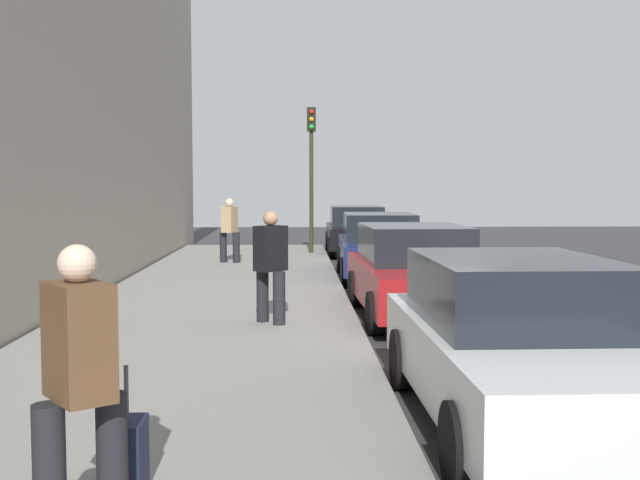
{
  "coord_description": "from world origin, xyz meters",
  "views": [
    {
      "loc": [
        12.24,
        -1.96,
        2.16
      ],
      "look_at": [
        -1.39,
        -1.51,
        1.2
      ],
      "focal_mm": 43.34,
      "sensor_mm": 36.0,
      "label": 1
    }
  ],
  "objects": [
    {
      "name": "ground_plane",
      "position": [
        0.0,
        0.0,
        0.0
      ],
      "size": [
        56.0,
        56.0,
        0.0
      ],
      "primitive_type": "plane",
      "color": "#333335"
    },
    {
      "name": "sidewalk",
      "position": [
        0.0,
        -3.3,
        0.07
      ],
      "size": [
        28.0,
        4.6,
        0.15
      ],
      "primitive_type": "cube",
      "color": "gray",
      "rests_on": "ground"
    },
    {
      "name": "lane_stripe_centre",
      "position": [
        0.0,
        3.2,
        0.0
      ],
      "size": [
        28.0,
        0.14,
        0.01
      ],
      "primitive_type": "cube",
      "color": "gold",
      "rests_on": "ground"
    },
    {
      "name": "parked_car_black",
      "position": [
        -12.03,
        -0.01,
        0.76
      ],
      "size": [
        4.52,
        1.97,
        1.51
      ],
      "color": "black",
      "rests_on": "ground"
    },
    {
      "name": "parked_car_navy",
      "position": [
        -5.57,
        0.01,
        0.76
      ],
      "size": [
        4.47,
        2.01,
        1.51
      ],
      "color": "black",
      "rests_on": "ground"
    },
    {
      "name": "parked_car_red",
      "position": [
        -0.22,
        0.0,
        0.76
      ],
      "size": [
        4.4,
        1.99,
        1.51
      ],
      "color": "black",
      "rests_on": "ground"
    },
    {
      "name": "parked_car_white",
      "position": [
        5.47,
        0.04,
        0.76
      ],
      "size": [
        4.42,
        1.94,
        1.51
      ],
      "color": "black",
      "rests_on": "ground"
    },
    {
      "name": "pedestrian_tan_coat",
      "position": [
        -8.0,
        -3.66,
        1.05
      ],
      "size": [
        0.52,
        0.53,
        1.68
      ],
      "color": "black",
      "rests_on": "sidewalk"
    },
    {
      "name": "pedestrian_black_coat",
      "position": [
        1.02,
        -2.31,
        1.03
      ],
      "size": [
        0.51,
        0.51,
        1.64
      ],
      "color": "black",
      "rests_on": "sidewalk"
    },
    {
      "name": "pedestrian_brown_coat",
      "position": [
        7.84,
        -3.2,
        1.05
      ],
      "size": [
        0.54,
        0.5,
        1.68
      ],
      "color": "black",
      "rests_on": "sidewalk"
    },
    {
      "name": "traffic_light_pole",
      "position": [
        -10.89,
        -1.45,
        3.08
      ],
      "size": [
        0.35,
        0.26,
        4.33
      ],
      "color": "#2D2D19",
      "rests_on": "sidewalk"
    },
    {
      "name": "rolling_suitcase",
      "position": [
        7.31,
        -3.05,
        0.4
      ],
      "size": [
        0.34,
        0.22,
        0.86
      ],
      "color": "#191E38",
      "rests_on": "sidewalk"
    }
  ]
}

